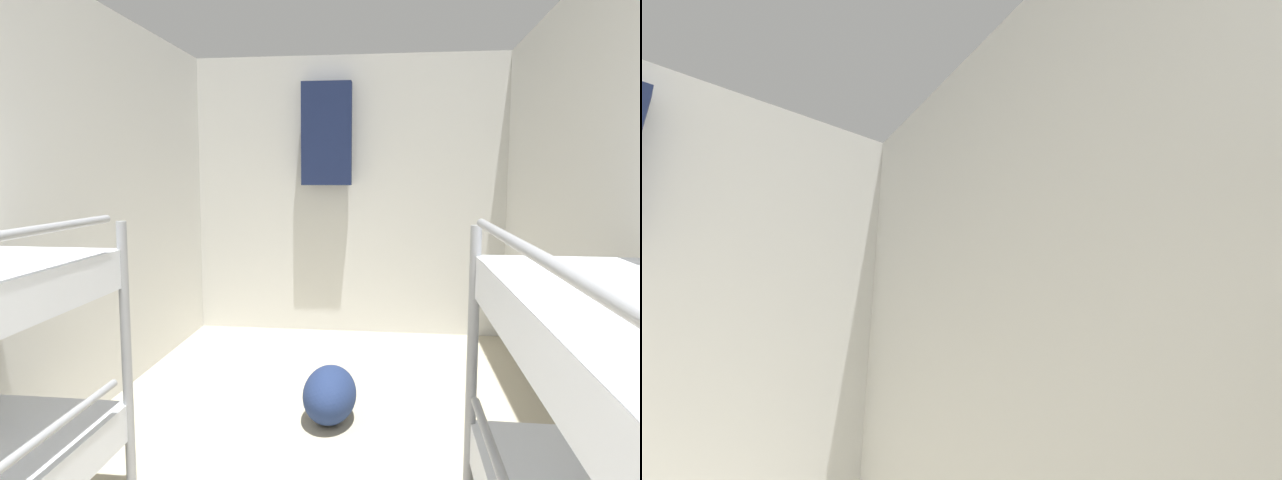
% 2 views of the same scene
% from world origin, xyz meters
% --- Properties ---
extents(wall_left, '(0.06, 5.46, 2.51)m').
position_xyz_m(wall_left, '(-1.43, 2.67, 1.26)').
color(wall_left, silver).
rests_on(wall_left, ground_plane).
extents(wall_right, '(0.06, 5.46, 2.51)m').
position_xyz_m(wall_right, '(1.43, 2.67, 1.26)').
color(wall_right, silver).
rests_on(wall_right, ground_plane).
extents(wall_back, '(2.92, 0.06, 2.51)m').
position_xyz_m(wall_back, '(0.00, 5.37, 1.26)').
color(wall_back, silver).
rests_on(wall_back, ground_plane).
extents(duffel_bag, '(0.32, 0.52, 0.32)m').
position_xyz_m(duffel_bag, '(0.05, 3.40, 0.16)').
color(duffel_bag, navy).
rests_on(duffel_bag, ground_plane).
extents(hanging_coat, '(0.44, 0.12, 0.90)m').
position_xyz_m(hanging_coat, '(-0.18, 5.22, 1.81)').
color(hanging_coat, '#192347').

